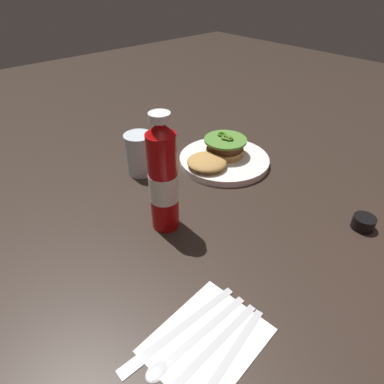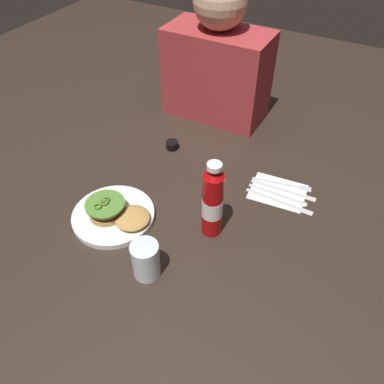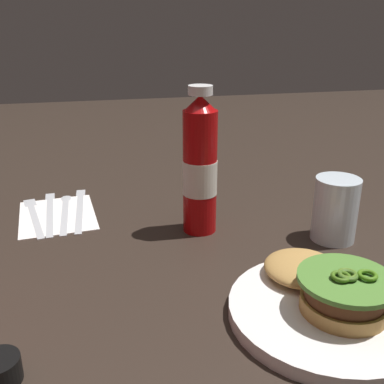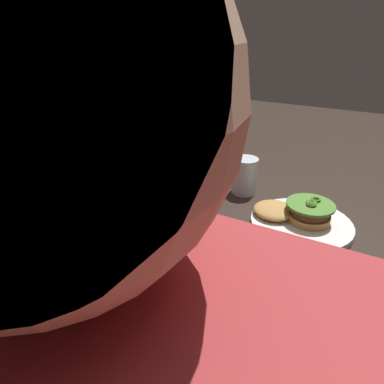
{
  "view_description": "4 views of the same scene",
  "coord_description": "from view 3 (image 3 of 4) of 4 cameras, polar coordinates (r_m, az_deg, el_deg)",
  "views": [
    {
      "loc": [
        0.46,
        0.39,
        0.46
      ],
      "look_at": [
        0.09,
        -0.02,
        0.06
      ],
      "focal_mm": 30.8,
      "sensor_mm": 36.0,
      "label": 1
    },
    {
      "loc": [
        0.44,
        -0.68,
        0.83
      ],
      "look_at": [
        0.07,
        0.01,
        0.08
      ],
      "focal_mm": 35.55,
      "sensor_mm": 36.0,
      "label": 2
    },
    {
      "loc": [
        -0.53,
        0.14,
        0.34
      ],
      "look_at": [
        0.14,
        -0.02,
        0.08
      ],
      "focal_mm": 42.53,
      "sensor_mm": 36.0,
      "label": 3
    },
    {
      "loc": [
        -0.24,
        0.63,
        0.45
      ],
      "look_at": [
        0.12,
        -0.02,
        0.08
      ],
      "focal_mm": 32.24,
      "sensor_mm": 36.0,
      "label": 4
    }
  ],
  "objects": [
    {
      "name": "burger_sandwich",
      "position": [
        0.59,
        16.65,
        -10.92
      ],
      "size": [
        0.19,
        0.12,
        0.05
      ],
      "color": "#B38545",
      "rests_on": "dinner_plate"
    },
    {
      "name": "dinner_plate",
      "position": [
        0.59,
        16.63,
        -14.18
      ],
      "size": [
        0.24,
        0.24,
        0.02
      ],
      "primitive_type": "cylinder",
      "color": "white",
      "rests_on": "ground_plane"
    },
    {
      "name": "butter_knife",
      "position": [
        0.9,
        -17.42,
        -2.01
      ],
      "size": [
        0.21,
        0.03,
        0.0
      ],
      "color": "silver",
      "rests_on": "napkin"
    },
    {
      "name": "water_glass",
      "position": [
        0.77,
        17.53,
        -2.08
      ],
      "size": [
        0.07,
        0.07,
        0.11
      ],
      "primitive_type": "cylinder",
      "color": "silver",
      "rests_on": "ground_plane"
    },
    {
      "name": "ketchup_bottle",
      "position": [
        0.74,
        1.0,
        3.09
      ],
      "size": [
        0.06,
        0.06,
        0.24
      ],
      "color": "#AF0A0B",
      "rests_on": "ground_plane"
    },
    {
      "name": "fork_utensil",
      "position": [
        0.89,
        -19.3,
        -2.41
      ],
      "size": [
        0.19,
        0.05,
        0.0
      ],
      "color": "silver",
      "rests_on": "napkin"
    },
    {
      "name": "napkin",
      "position": [
        0.87,
        -16.53,
        -2.77
      ],
      "size": [
        0.18,
        0.15,
        0.0
      ],
      "primitive_type": "cube",
      "rotation": [
        0.0,
        0.0,
        0.09
      ],
      "color": "white",
      "rests_on": "ground_plane"
    },
    {
      "name": "steak_knife",
      "position": [
        0.9,
        -13.9,
        -1.61
      ],
      "size": [
        0.21,
        0.02,
        0.0
      ],
      "color": "silver",
      "rests_on": "napkin"
    },
    {
      "name": "ground_plane",
      "position": [
        0.65,
        1.35,
        -10.69
      ],
      "size": [
        3.0,
        3.0,
        0.0
      ],
      "primitive_type": "plane",
      "color": "#2D221C"
    },
    {
      "name": "spoon_utensil",
      "position": [
        0.9,
        -15.62,
        -1.74
      ],
      "size": [
        0.19,
        0.03,
        0.0
      ],
      "color": "silver",
      "rests_on": "napkin"
    }
  ]
}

